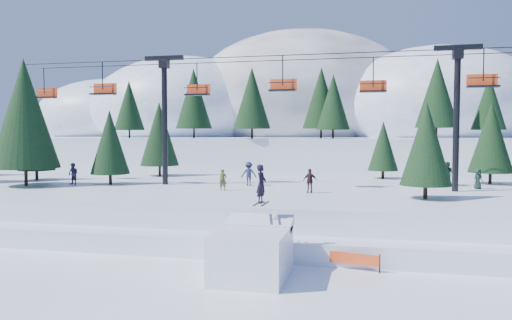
% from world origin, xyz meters
% --- Properties ---
extents(ground, '(160.00, 160.00, 0.00)m').
position_xyz_m(ground, '(0.00, 0.00, 0.00)').
color(ground, white).
rests_on(ground, ground).
extents(mid_shelf, '(70.00, 22.00, 2.50)m').
position_xyz_m(mid_shelf, '(0.00, 18.00, 1.25)').
color(mid_shelf, white).
rests_on(mid_shelf, ground).
extents(berm, '(70.00, 6.00, 1.10)m').
position_xyz_m(berm, '(0.00, 8.00, 0.55)').
color(berm, white).
rests_on(berm, ground).
extents(mountain_ridge, '(119.00, 60.88, 26.46)m').
position_xyz_m(mountain_ridge, '(-5.10, 73.36, 9.64)').
color(mountain_ridge, white).
rests_on(mountain_ridge, ground).
extents(jump_kicker, '(3.21, 4.41, 5.10)m').
position_xyz_m(jump_kicker, '(1.89, 2.49, 1.21)').
color(jump_kicker, white).
rests_on(jump_kicker, ground).
extents(chairlift, '(46.78, 3.21, 10.28)m').
position_xyz_m(chairlift, '(0.56, 18.05, 9.32)').
color(chairlift, black).
rests_on(chairlift, mid_shelf).
extents(conifer_stand, '(62.33, 17.06, 9.97)m').
position_xyz_m(conifer_stand, '(-1.45, 18.31, 7.07)').
color(conifer_stand, black).
rests_on(conifer_stand, mid_shelf).
extents(distant_skiers, '(31.91, 8.79, 1.88)m').
position_xyz_m(distant_skiers, '(0.56, 18.28, 3.38)').
color(distant_skiers, '#1C332A').
rests_on(distant_skiers, mid_shelf).
extents(banner_near, '(2.78, 0.71, 0.90)m').
position_xyz_m(banner_near, '(6.22, 4.78, 0.54)').
color(banner_near, black).
rests_on(banner_near, ground).
extents(banner_far, '(2.65, 1.12, 0.90)m').
position_xyz_m(banner_far, '(12.29, 6.15, 0.54)').
color(banner_far, black).
rests_on(banner_far, ground).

